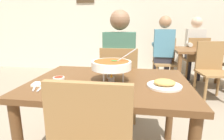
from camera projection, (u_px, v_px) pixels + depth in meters
name	position (u px, v px, depth m)	size (l,w,h in m)	color
cafe_rear_partition	(132.00, 10.00, 4.37)	(10.00, 0.10, 3.00)	beige
dining_table_main	(109.00, 93.00, 1.45)	(1.21, 0.90, 0.72)	brown
chair_diner_main	(119.00, 80.00, 2.19)	(0.44, 0.44, 0.90)	olive
diner_main	(120.00, 60.00, 2.16)	(0.40, 0.45, 1.31)	#2D2D38
curry_bowl	(111.00, 65.00, 1.38)	(0.33, 0.30, 0.26)	silver
rice_plate	(98.00, 91.00, 1.15)	(0.24, 0.24, 0.06)	white
appetizer_plate	(164.00, 84.00, 1.28)	(0.24, 0.24, 0.06)	white
sauce_dish	(59.00, 78.00, 1.46)	(0.09, 0.09, 0.02)	white
napkin_folded	(41.00, 84.00, 1.32)	(0.12, 0.08, 0.02)	white
fork_utensil	(35.00, 87.00, 1.28)	(0.01, 0.17, 0.01)	silver
spoon_utensil	(42.00, 87.00, 1.27)	(0.01, 0.17, 0.01)	silver
dining_table_far	(202.00, 56.00, 3.33)	(1.00, 0.80, 0.72)	brown
chair_bg_left	(165.00, 59.00, 3.55)	(0.47, 0.47, 0.90)	olive
chair_bg_right	(195.00, 57.00, 3.79)	(0.49, 0.49, 0.90)	olive
chair_bg_corner	(212.00, 67.00, 2.85)	(0.49, 0.49, 0.90)	olive
patron_bg_left	(163.00, 47.00, 3.45)	(0.40, 0.45, 1.31)	#2D2D38
patron_bg_right	(195.00, 45.00, 3.81)	(0.40, 0.45, 1.31)	#2D2D38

